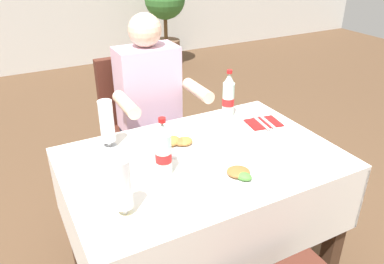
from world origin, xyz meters
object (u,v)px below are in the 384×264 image
(beer_glass_left, at_px, (107,124))
(cola_bottle_primary, at_px, (163,151))
(main_dining_table, at_px, (202,188))
(plate_near_camera, at_px, (235,175))
(napkin_cutlery_set, at_px, (263,123))
(potted_plant_corner, at_px, (165,13))
(chair_far_diner_seat, at_px, (141,126))
(beer_glass_middle, at_px, (123,188))
(seated_diner_far, at_px, (153,108))
(plate_far_diner, at_px, (181,143))
(cola_bottle_secondary, at_px, (228,97))

(beer_glass_left, relative_size, cola_bottle_primary, 0.90)
(main_dining_table, xyz_separation_m, plate_near_camera, (0.04, -0.20, 0.19))
(napkin_cutlery_set, distance_m, potted_plant_corner, 3.47)
(chair_far_diner_seat, height_order, beer_glass_middle, beer_glass_middle)
(chair_far_diner_seat, height_order, seated_diner_far, seated_diner_far)
(main_dining_table, height_order, napkin_cutlery_set, napkin_cutlery_set)
(chair_far_diner_seat, bearing_deg, cola_bottle_primary, -103.82)
(potted_plant_corner, bearing_deg, seated_diner_far, -115.69)
(napkin_cutlery_set, xyz_separation_m, potted_plant_corner, (0.94, 3.34, -0.04))
(beer_glass_middle, bearing_deg, plate_far_diner, 41.49)
(cola_bottle_secondary, bearing_deg, beer_glass_left, -177.68)
(chair_far_diner_seat, relative_size, cola_bottle_secondary, 3.69)
(beer_glass_left, relative_size, potted_plant_corner, 0.20)
(plate_near_camera, xyz_separation_m, cola_bottle_secondary, (0.29, 0.52, 0.10))
(beer_glass_left, height_order, napkin_cutlery_set, beer_glass_left)
(cola_bottle_primary, relative_size, napkin_cutlery_set, 1.32)
(chair_far_diner_seat, xyz_separation_m, plate_near_camera, (0.04, -1.00, 0.21))
(chair_far_diner_seat, distance_m, potted_plant_corner, 3.03)
(cola_bottle_primary, bearing_deg, cola_bottle_secondary, 33.42)
(seated_diner_far, bearing_deg, chair_far_diner_seat, 112.28)
(plate_far_diner, height_order, beer_glass_left, beer_glass_left)
(seated_diner_far, relative_size, beer_glass_middle, 5.55)
(beer_glass_left, bearing_deg, seated_diner_far, 46.54)
(seated_diner_far, bearing_deg, beer_glass_left, -133.46)
(chair_far_diner_seat, distance_m, beer_glass_left, 0.70)
(chair_far_diner_seat, height_order, potted_plant_corner, potted_plant_corner)
(plate_far_diner, height_order, beer_glass_middle, beer_glass_middle)
(plate_near_camera, relative_size, plate_far_diner, 0.86)
(cola_bottle_primary, height_order, potted_plant_corner, potted_plant_corner)
(potted_plant_corner, bearing_deg, beer_glass_middle, -116.25)
(beer_glass_middle, relative_size, potted_plant_corner, 0.20)
(main_dining_table, distance_m, potted_plant_corner, 3.76)
(main_dining_table, height_order, plate_near_camera, plate_near_camera)
(cola_bottle_secondary, bearing_deg, napkin_cutlery_set, -54.89)
(plate_far_diner, distance_m, napkin_cutlery_set, 0.49)
(potted_plant_corner, bearing_deg, plate_near_camera, -110.11)
(main_dining_table, relative_size, beer_glass_left, 5.23)
(seated_diner_far, bearing_deg, plate_far_diner, -98.78)
(plate_far_diner, bearing_deg, plate_near_camera, -76.84)
(main_dining_table, height_order, chair_far_diner_seat, chair_far_diner_seat)
(seated_diner_far, relative_size, napkin_cutlery_set, 6.45)
(plate_far_diner, bearing_deg, cola_bottle_secondary, 25.42)
(main_dining_table, distance_m, chair_far_diner_seat, 0.80)
(chair_far_diner_seat, distance_m, plate_near_camera, 1.03)
(main_dining_table, bearing_deg, beer_glass_middle, -153.79)
(plate_near_camera, bearing_deg, potted_plant_corner, 69.89)
(plate_near_camera, height_order, beer_glass_middle, beer_glass_middle)
(cola_bottle_secondary, relative_size, potted_plant_corner, 0.23)
(cola_bottle_primary, height_order, cola_bottle_secondary, cola_bottle_secondary)
(cola_bottle_primary, relative_size, cola_bottle_secondary, 0.98)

